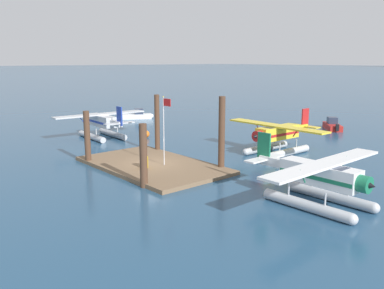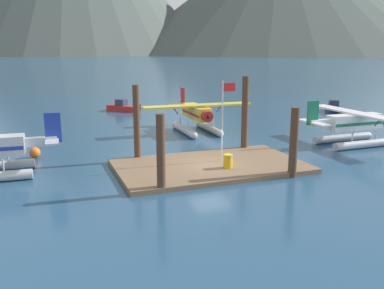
{
  "view_description": "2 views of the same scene",
  "coord_description": "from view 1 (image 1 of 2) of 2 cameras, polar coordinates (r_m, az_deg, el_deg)",
  "views": [
    {
      "loc": [
        26.25,
        -18.55,
        8.47
      ],
      "look_at": [
        2.41,
        2.15,
        1.94
      ],
      "focal_mm": 38.37,
      "sensor_mm": 36.0,
      "label": 1
    },
    {
      "loc": [
        -10.55,
        -24.64,
        7.87
      ],
      "look_at": [
        -0.57,
        1.94,
        1.25
      ],
      "focal_mm": 39.07,
      "sensor_mm": 36.0,
      "label": 2
    }
  ],
  "objects": [
    {
      "name": "seaplane_yellow_bow_right",
      "position": [
        38.35,
        11.76,
        1.09
      ],
      "size": [
        10.42,
        7.98,
        3.84
      ],
      "color": "#B7BABF",
      "rests_on": "ground"
    },
    {
      "name": "flagpole",
      "position": [
        31.82,
        -3.82,
        3.08
      ],
      "size": [
        0.95,
        0.1,
        5.44
      ],
      "color": "silver",
      "rests_on": "dock_platform"
    },
    {
      "name": "boat_red_open_north",
      "position": [
        53.87,
        18.91,
        2.54
      ],
      "size": [
        4.0,
        4.06,
        1.5
      ],
      "color": "#B2231E",
      "rests_on": "ground"
    },
    {
      "name": "piling_near_right",
      "position": [
        27.55,
        -6.77,
        -1.6
      ],
      "size": [
        0.52,
        0.52,
        4.36
      ],
      "primitive_type": "cylinder",
      "color": "#4C3323",
      "rests_on": "ground"
    },
    {
      "name": "dock_platform",
      "position": [
        33.2,
        -5.54,
        -2.88
      ],
      "size": [
        12.39,
        7.29,
        0.3
      ],
      "primitive_type": "cube",
      "color": "brown",
      "rests_on": "ground"
    },
    {
      "name": "seaplane_white_stbd_fwd",
      "position": [
        25.18,
        17.32,
        -4.74
      ],
      "size": [
        7.98,
        10.41,
        3.84
      ],
      "color": "#B7BABF",
      "rests_on": "ground"
    },
    {
      "name": "fuel_drum",
      "position": [
        31.81,
        -6.64,
        -2.45
      ],
      "size": [
        0.62,
        0.62,
        0.88
      ],
      "color": "gold",
      "rests_on": "dock_platform"
    },
    {
      "name": "ground_plane",
      "position": [
        33.24,
        -5.54,
        -3.13
      ],
      "size": [
        1200.0,
        1200.0,
        0.0
      ],
      "primitive_type": "plane",
      "color": "navy"
    },
    {
      "name": "piling_near_left",
      "position": [
        34.76,
        -14.36,
        0.93
      ],
      "size": [
        0.49,
        0.49,
        4.41
      ],
      "primitive_type": "cylinder",
      "color": "#4C3323",
      "rests_on": "ground"
    },
    {
      "name": "piling_far_left",
      "position": [
        37.97,
        -4.87,
        2.88
      ],
      "size": [
        0.46,
        0.46,
        5.37
      ],
      "primitive_type": "cylinder",
      "color": "#4C3323",
      "rests_on": "ground"
    },
    {
      "name": "mooring_buoy",
      "position": [
        45.8,
        -6.42,
        1.46
      ],
      "size": [
        0.79,
        0.79,
        0.79
      ],
      "primitive_type": "sphere",
      "color": "orange",
      "rests_on": "ground"
    },
    {
      "name": "piling_far_right",
      "position": [
        31.59,
        4.14,
        1.48
      ],
      "size": [
        0.5,
        0.5,
        5.77
      ],
      "primitive_type": "cylinder",
      "color": "#4C3323",
      "rests_on": "ground"
    },
    {
      "name": "boat_white_open_west",
      "position": [
        60.66,
        -7.54,
        4.03
      ],
      "size": [
        3.41,
        4.39,
        1.5
      ],
      "color": "silver",
      "rests_on": "ground"
    },
    {
      "name": "seaplane_silver_port_fwd",
      "position": [
        46.1,
        -12.45,
        2.82
      ],
      "size": [
        7.98,
        10.46,
        3.84
      ],
      "color": "#B7BABF",
      "rests_on": "ground"
    }
  ]
}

